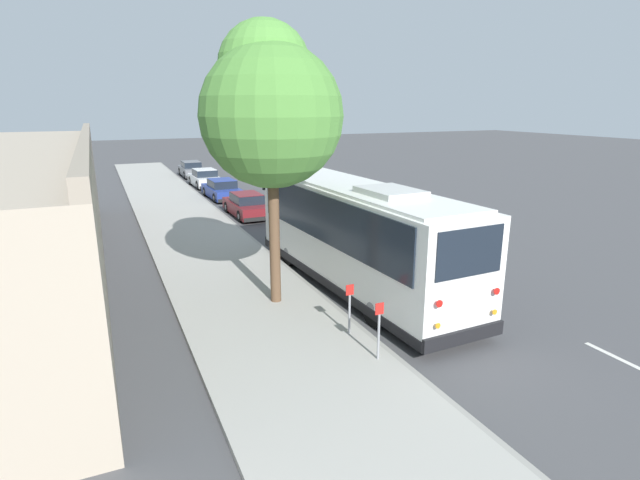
{
  "coord_description": "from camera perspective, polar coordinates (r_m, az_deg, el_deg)",
  "views": [
    {
      "loc": [
        -14.09,
        8.02,
        5.96
      ],
      "look_at": [
        1.51,
        1.06,
        1.3
      ],
      "focal_mm": 28.0,
      "sensor_mm": 36.0,
      "label": 1
    }
  ],
  "objects": [
    {
      "name": "parked_sedan_maroon",
      "position": [
        27.72,
        -8.39,
        3.93
      ],
      "size": [
        4.31,
        1.76,
        1.28
      ],
      "rotation": [
        0.0,
        0.0,
        0.01
      ],
      "color": "maroon",
      "rests_on": "ground"
    },
    {
      "name": "parked_sedan_white",
      "position": [
        38.41,
        -13.03,
        6.87
      ],
      "size": [
        4.2,
        1.9,
        1.33
      ],
      "rotation": [
        0.0,
        0.0,
        0.03
      ],
      "color": "silver",
      "rests_on": "ground"
    },
    {
      "name": "shuttle_bus",
      "position": [
        16.41,
        4.19,
        1.05
      ],
      "size": [
        10.72,
        3.14,
        3.61
      ],
      "rotation": [
        0.0,
        0.0,
        0.04
      ],
      "color": "white",
      "rests_on": "ground"
    },
    {
      "name": "sign_post_near",
      "position": [
        11.86,
        6.73,
        -10.21
      ],
      "size": [
        0.06,
        0.22,
        1.41
      ],
      "color": "gray",
      "rests_on": "sidewalk_slab"
    },
    {
      "name": "street_tree",
      "position": [
        14.42,
        -5.74,
        14.99
      ],
      "size": [
        4.02,
        4.02,
        8.11
      ],
      "color": "brown",
      "rests_on": "sidewalk_slab"
    },
    {
      "name": "ground_plane",
      "position": [
        17.28,
        5.27,
        -4.99
      ],
      "size": [
        160.0,
        160.0,
        0.0
      ],
      "primitive_type": "plane",
      "color": "#474749"
    },
    {
      "name": "parked_sedan_gray",
      "position": [
        43.98,
        -14.49,
        7.8
      ],
      "size": [
        4.16,
        1.7,
        1.33
      ],
      "rotation": [
        0.0,
        0.0,
        0.0
      ],
      "color": "slate",
      "rests_on": "ground"
    },
    {
      "name": "parked_sedan_blue",
      "position": [
        33.24,
        -11.14,
        5.67
      ],
      "size": [
        4.32,
        1.91,
        1.27
      ],
      "rotation": [
        0.0,
        0.0,
        0.04
      ],
      "color": "navy",
      "rests_on": "ground"
    },
    {
      "name": "lane_stripe_ahead",
      "position": [
        22.53,
        6.33,
        -0.17
      ],
      "size": [
        2.4,
        0.14,
        0.01
      ],
      "primitive_type": "cube",
      "color": "silver",
      "rests_on": "ground"
    },
    {
      "name": "lane_stripe_mid",
      "position": [
        17.87,
        16.07,
        -4.84
      ],
      "size": [
        2.4,
        0.14,
        0.01
      ],
      "primitive_type": "cube",
      "color": "silver",
      "rests_on": "ground"
    },
    {
      "name": "sign_post_far",
      "position": [
        13.05,
        3.39,
        -7.82
      ],
      "size": [
        0.06,
        0.22,
        1.36
      ],
      "color": "gray",
      "rests_on": "sidewalk_slab"
    },
    {
      "name": "curb_strip",
      "position": [
        16.42,
        -0.81,
        -5.74
      ],
      "size": [
        80.0,
        0.14,
        0.15
      ],
      "primitive_type": "cube",
      "color": "gray",
      "rests_on": "ground"
    },
    {
      "name": "lane_stripe_behind",
      "position": [
        14.24,
        31.95,
        -11.94
      ],
      "size": [
        2.4,
        0.14,
        0.01
      ],
      "primitive_type": "cube",
      "color": "silver",
      "rests_on": "ground"
    },
    {
      "name": "sidewalk_slab",
      "position": [
        15.74,
        -8.38,
        -6.87
      ],
      "size": [
        80.0,
        4.35,
        0.15
      ],
      "primitive_type": "cube",
      "color": "#A3A099",
      "rests_on": "ground"
    }
  ]
}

